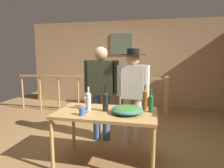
# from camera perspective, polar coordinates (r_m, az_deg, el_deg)

# --- Properties ---
(ground_plane) EXTENTS (8.21, 8.21, 0.00)m
(ground_plane) POSITION_cam_1_polar(r_m,az_deg,el_deg) (3.54, -1.48, -16.94)
(ground_plane) COLOR olive
(back_wall) EXTENTS (6.31, 0.10, 2.55)m
(back_wall) POSITION_cam_1_polar(r_m,az_deg,el_deg) (5.95, 5.03, 6.00)
(back_wall) COLOR tan
(back_wall) RESTS_ON ground_plane
(framed_picture) EXTENTS (0.66, 0.03, 0.63)m
(framed_picture) POSITION_cam_1_polar(r_m,az_deg,el_deg) (5.93, 2.79, 11.74)
(framed_picture) COLOR #636D59
(stair_railing) EXTENTS (4.06, 0.10, 1.03)m
(stair_railing) POSITION_cam_1_polar(r_m,az_deg,el_deg) (4.96, -1.32, -1.57)
(stair_railing) COLOR #B2844C
(stair_railing) RESTS_ON ground_plane
(tv_console) EXTENTS (0.90, 0.40, 0.54)m
(tv_console) POSITION_cam_1_polar(r_m,az_deg,el_deg) (5.82, -0.03, -4.00)
(tv_console) COLOR #38281E
(tv_console) RESTS_ON ground_plane
(flat_screen_tv) EXTENTS (0.65, 0.12, 0.50)m
(flat_screen_tv) POSITION_cam_1_polar(r_m,az_deg,el_deg) (5.69, -0.10, 1.44)
(flat_screen_tv) COLOR black
(flat_screen_tv) RESTS_ON tv_console
(serving_table) EXTENTS (1.37, 0.77, 0.75)m
(serving_table) POSITION_cam_1_polar(r_m,az_deg,el_deg) (2.70, -1.71, -9.65)
(serving_table) COLOR #B2844C
(serving_table) RESTS_ON ground_plane
(salad_bowl) EXTENTS (0.42, 0.42, 0.22)m
(salad_bowl) POSITION_cam_1_polar(r_m,az_deg,el_deg) (2.59, 4.52, -7.51)
(salad_bowl) COLOR #337060
(salad_bowl) RESTS_ON serving_table
(wine_glass) EXTENTS (0.08, 0.08, 0.16)m
(wine_glass) POSITION_cam_1_polar(r_m,az_deg,el_deg) (2.90, -7.59, -4.64)
(wine_glass) COLOR silver
(wine_glass) RESTS_ON serving_table
(wine_bottle_amber) EXTENTS (0.07, 0.07, 0.36)m
(wine_bottle_amber) POSITION_cam_1_polar(r_m,az_deg,el_deg) (2.77, 9.71, -4.48)
(wine_bottle_amber) COLOR brown
(wine_bottle_amber) RESTS_ON serving_table
(wine_bottle_dark) EXTENTS (0.08, 0.08, 0.35)m
(wine_bottle_dark) POSITION_cam_1_polar(r_m,az_deg,el_deg) (2.67, -1.96, -5.04)
(wine_bottle_dark) COLOR black
(wine_bottle_dark) RESTS_ON serving_table
(wine_bottle_green) EXTENTS (0.07, 0.07, 0.33)m
(wine_bottle_green) POSITION_cam_1_polar(r_m,az_deg,el_deg) (2.68, 11.42, -5.40)
(wine_bottle_green) COLOR #1E5628
(wine_bottle_green) RESTS_ON serving_table
(wine_bottle_clear) EXTENTS (0.07, 0.07, 0.33)m
(wine_bottle_clear) POSITION_cam_1_polar(r_m,az_deg,el_deg) (2.76, -6.98, -4.79)
(wine_bottle_clear) COLOR silver
(wine_bottle_clear) RESTS_ON serving_table
(mug_blue) EXTENTS (0.11, 0.08, 0.10)m
(mug_blue) POSITION_cam_1_polar(r_m,az_deg,el_deg) (2.54, -8.80, -8.01)
(mug_blue) COLOR #3866B2
(mug_blue) RESTS_ON serving_table
(person_standing_left) EXTENTS (0.62, 0.23, 1.67)m
(person_standing_left) POSITION_cam_1_polar(r_m,az_deg,el_deg) (3.39, -3.20, -0.44)
(person_standing_left) COLOR #3D5684
(person_standing_left) RESTS_ON ground_plane
(person_standing_right) EXTENTS (0.56, 0.43, 1.63)m
(person_standing_right) POSITION_cam_1_polar(r_m,az_deg,el_deg) (3.29, 6.09, -1.22)
(person_standing_right) COLOR beige
(person_standing_right) RESTS_ON ground_plane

